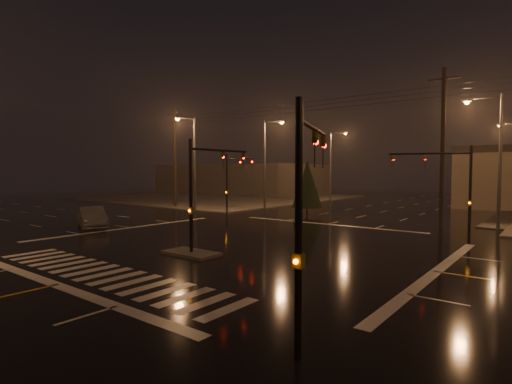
# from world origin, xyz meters

# --- Properties ---
(ground) EXTENTS (140.00, 140.00, 0.00)m
(ground) POSITION_xyz_m (0.00, 0.00, 0.00)
(ground) COLOR black
(ground) RESTS_ON ground
(sidewalk_nw) EXTENTS (36.00, 36.00, 0.12)m
(sidewalk_nw) POSITION_xyz_m (-30.00, 30.00, 0.06)
(sidewalk_nw) COLOR #403E39
(sidewalk_nw) RESTS_ON ground
(median_island) EXTENTS (3.00, 1.60, 0.15)m
(median_island) POSITION_xyz_m (0.00, -4.00, 0.07)
(median_island) COLOR #403E39
(median_island) RESTS_ON ground
(crosswalk) EXTENTS (15.00, 2.60, 0.01)m
(crosswalk) POSITION_xyz_m (0.00, -9.00, 0.01)
(crosswalk) COLOR beige
(crosswalk) RESTS_ON ground
(stop_bar_near) EXTENTS (16.00, 0.50, 0.01)m
(stop_bar_near) POSITION_xyz_m (0.00, -11.00, 0.01)
(stop_bar_near) COLOR beige
(stop_bar_near) RESTS_ON ground
(stop_bar_far) EXTENTS (16.00, 0.50, 0.01)m
(stop_bar_far) POSITION_xyz_m (0.00, 11.00, 0.01)
(stop_bar_far) COLOR beige
(stop_bar_far) RESTS_ON ground
(commercial_block) EXTENTS (30.00, 18.00, 5.60)m
(commercial_block) POSITION_xyz_m (-35.00, 42.00, 2.80)
(commercial_block) COLOR #3D3736
(commercial_block) RESTS_ON ground
(signal_mast_median) EXTENTS (0.25, 4.59, 6.00)m
(signal_mast_median) POSITION_xyz_m (0.00, -3.07, 3.75)
(signal_mast_median) COLOR black
(signal_mast_median) RESTS_ON ground
(signal_mast_ne) EXTENTS (4.84, 1.86, 6.00)m
(signal_mast_ne) POSITION_xyz_m (9.50, 10.14, 3.79)
(signal_mast_ne) COLOR black
(signal_mast_ne) RESTS_ON ground
(signal_mast_nw) EXTENTS (4.84, 1.86, 6.00)m
(signal_mast_nw) POSITION_xyz_m (-9.50, 10.14, 3.79)
(signal_mast_nw) COLOR black
(signal_mast_nw) RESTS_ON ground
(signal_mast_se) EXTENTS (1.55, 3.87, 6.00)m
(signal_mast_se) POSITION_xyz_m (10.23, -9.75, 3.71)
(signal_mast_se) COLOR black
(signal_mast_se) RESTS_ON ground
(streetlight_1) EXTENTS (2.77, 0.32, 10.00)m
(streetlight_1) POSITION_xyz_m (-11.18, 18.00, 5.80)
(streetlight_1) COLOR #38383A
(streetlight_1) RESTS_ON ground
(streetlight_2) EXTENTS (2.77, 0.32, 10.00)m
(streetlight_2) POSITION_xyz_m (-11.18, 34.00, 5.80)
(streetlight_2) COLOR #38383A
(streetlight_2) RESTS_ON ground
(streetlight_3) EXTENTS (2.77, 0.32, 10.00)m
(streetlight_3) POSITION_xyz_m (11.18, 16.00, 5.80)
(streetlight_3) COLOR #38383A
(streetlight_3) RESTS_ON ground
(streetlight_5) EXTENTS (0.32, 2.77, 10.00)m
(streetlight_5) POSITION_xyz_m (-16.00, 11.18, 5.80)
(streetlight_5) COLOR #38383A
(streetlight_5) RESTS_ON ground
(utility_pole_0) EXTENTS (2.20, 0.32, 12.00)m
(utility_pole_0) POSITION_xyz_m (-22.00, 14.00, 6.13)
(utility_pole_0) COLOR black
(utility_pole_0) RESTS_ON ground
(utility_pole_1) EXTENTS (2.20, 0.32, 12.00)m
(utility_pole_1) POSITION_xyz_m (8.00, 14.00, 6.13)
(utility_pole_1) COLOR black
(utility_pole_1) RESTS_ON ground
(conifer_3) EXTENTS (3.05, 3.05, 5.46)m
(conifer_3) POSITION_xyz_m (-5.10, 16.51, 3.08)
(conifer_3) COLOR black
(conifer_3) RESTS_ON ground
(car_crossing) EXTENTS (5.16, 3.41, 1.61)m
(car_crossing) POSITION_xyz_m (-13.25, -1.90, 0.80)
(car_crossing) COLOR #56575E
(car_crossing) RESTS_ON ground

